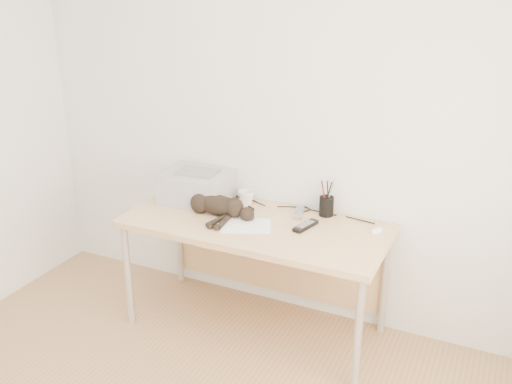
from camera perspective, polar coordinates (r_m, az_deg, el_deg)
The scene contains 11 objects.
wall_back at distance 3.57m, azimuth 2.35°, elevation 7.32°, with size 3.50×3.50×0.00m, color silver.
desk at distance 3.57m, azimuth 0.46°, elevation -4.52°, with size 1.60×0.70×0.74m.
printer at distance 3.76m, azimuth -5.84°, elevation 0.58°, with size 0.46×0.41×0.20m.
papers at distance 3.41m, azimuth -1.15°, elevation -3.27°, with size 0.37×0.30×0.01m.
cat at distance 3.54m, azimuth -4.05°, elevation -1.39°, with size 0.59×0.27×0.13m.
mug at distance 3.68m, azimuth -0.96°, elevation -0.62°, with size 0.10×0.10×0.10m, color white.
pen_cup at distance 3.54m, azimuth 7.05°, elevation -1.38°, with size 0.09×0.09×0.23m.
remote_grey at distance 3.57m, azimuth 4.30°, elevation -2.06°, with size 0.05×0.18×0.02m, color gray.
remote_black at distance 3.38m, azimuth 4.98°, elevation -3.40°, with size 0.05×0.19×0.02m, color black.
mouse at distance 3.39m, azimuth 12.03°, elevation -3.61°, with size 0.06×0.11×0.03m, color white.
cable_tangle at distance 3.70m, azimuth 1.92°, elevation -1.21°, with size 1.36×0.08×0.01m, color black, non-canonical shape.
Camera 1 is at (1.34, -1.44, 2.16)m, focal length 40.00 mm.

